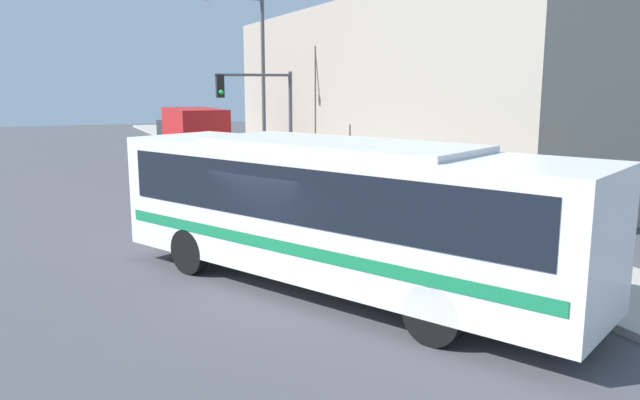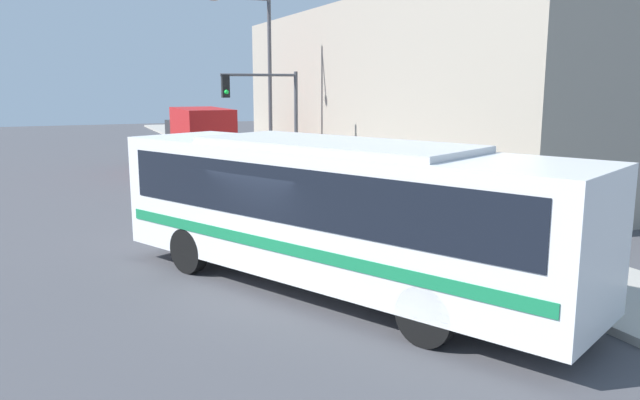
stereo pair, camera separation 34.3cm
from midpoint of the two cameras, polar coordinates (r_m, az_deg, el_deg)
name	(u,v)px [view 2 (the right image)]	position (r m, az deg, el deg)	size (l,w,h in m)	color
ground_plane	(278,289)	(13.42, -3.08, -8.16)	(120.00, 120.00, 0.00)	#47474C
sidewalk	(264,164)	(33.89, -4.88, 3.33)	(3.31, 70.00, 0.16)	#A8A399
building_facade	(395,92)	(30.08, 7.25, 9.80)	(6.00, 26.08, 7.92)	#9E9384
city_bus	(332,205)	(12.84, 1.89, -0.48)	(7.09, 10.82, 3.17)	white
delivery_truck	(199,136)	(32.77, -10.74, 5.78)	(2.26, 7.29, 3.12)	#B21919
fire_hydrant	(393,212)	(18.98, 7.21, -1.06)	(0.23, 0.30, 0.71)	#999999
traffic_light_pole	(269,107)	(26.00, -4.33, 8.51)	(3.28, 0.35, 4.67)	#47474C
parking_meter	(329,174)	(23.07, 1.27, 2.42)	(0.14, 0.14, 1.31)	#47474C
street_lamp	(262,71)	(29.77, -4.97, 11.71)	(2.96, 0.28, 8.07)	#47474C
pedestrian_near_corner	(427,194)	(18.67, 10.25, 0.50)	(0.34, 0.34, 1.83)	#47382D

